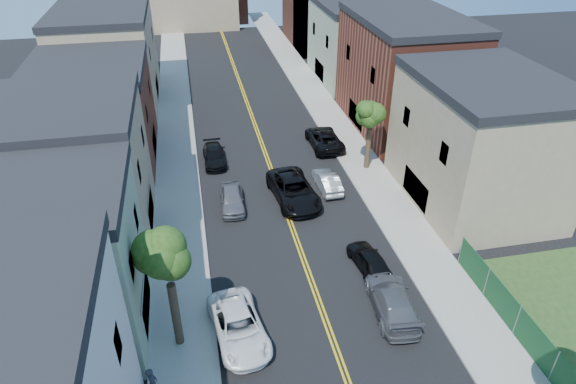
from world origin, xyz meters
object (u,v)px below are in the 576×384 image
pedestrian_left (153,383)px  black_car_right (369,259)px  grey_car_left (232,199)px  silver_car_right (327,181)px  grey_car_right (392,300)px  black_car_left (214,156)px  dark_car_right_far (324,138)px  white_pickup (239,326)px  black_suv_lane (294,190)px

pedestrian_left → black_car_right: bearing=-70.8°
grey_car_left → silver_car_right: grey_car_left is taller
grey_car_right → black_car_right: bearing=-84.3°
grey_car_left → silver_car_right: bearing=10.9°
grey_car_left → black_car_right: grey_car_left is taller
black_car_left → silver_car_right: bearing=-36.5°
silver_car_right → dark_car_right_far: 7.47m
white_pickup → pedestrian_left: size_ratio=2.88×
dark_car_right_far → pedestrian_left: size_ratio=2.98×
black_suv_lane → pedestrian_left: bearing=-128.2°
white_pickup → dark_car_right_far: bearing=55.8°
grey_car_right → black_suv_lane: 12.76m
white_pickup → silver_car_right: white_pickup is taller
white_pickup → grey_car_right: 8.61m
black_suv_lane → pedestrian_left: (-9.96, -15.55, 0.22)m
grey_car_left → black_car_left: bearing=98.5°
silver_car_right → dark_car_right_far: dark_car_right_far is taller
black_car_right → dark_car_right_far: dark_car_right_far is taller
black_car_left → grey_car_right: 21.33m
black_car_right → silver_car_right: black_car_right is taller
grey_car_right → pedestrian_left: (-12.90, -3.13, 0.32)m
white_pickup → silver_car_right: size_ratio=1.33×
grey_car_right → dark_car_right_far: size_ratio=0.95×
grey_car_right → dark_car_right_far: 20.84m
black_car_right → white_pickup: bearing=17.5°
black_car_left → dark_car_right_far: bearing=6.2°
grey_car_right → black_car_right: grey_car_right is taller
black_car_right → pedestrian_left: (-12.90, -6.88, 0.41)m
dark_car_right_far → grey_car_left: bearing=41.3°
white_pickup → black_car_right: white_pickup is taller
black_car_left → dark_car_right_far: size_ratio=0.79×
white_pickup → silver_car_right: 16.15m
black_car_left → black_car_right: (8.37, -15.87, 0.03)m
white_pickup → grey_car_left: (1.01, 12.52, -0.03)m
white_pickup → black_car_right: (8.61, 3.91, -0.07)m
grey_car_right → dark_car_right_far: dark_car_right_far is taller
grey_car_right → silver_car_right: (0.00, 13.50, -0.10)m
grey_car_left → black_suv_lane: black_suv_lane is taller
white_pickup → grey_car_right: bearing=-6.9°
grey_car_left → dark_car_right_far: bearing=44.5°
grey_car_right → grey_car_left: bearing=-52.8°
black_suv_lane → grey_car_left: bearing=175.1°
silver_car_right → black_suv_lane: (-2.94, -1.09, 0.21)m
grey_car_left → grey_car_right: bearing=-56.0°
grey_car_right → black_car_left: bearing=-61.2°
black_car_left → pedestrian_left: 23.20m
black_car_left → silver_car_right: 10.37m
grey_car_left → dark_car_right_far: (9.30, 8.41, 0.06)m
silver_car_right → pedestrian_left: size_ratio=2.16×
white_pickup → black_suv_lane: black_suv_lane is taller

